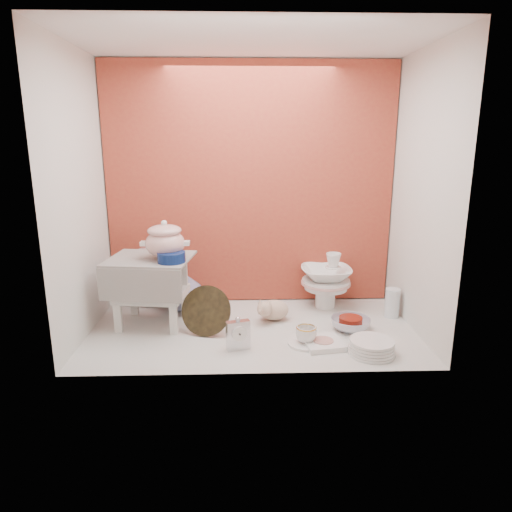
{
  "coord_description": "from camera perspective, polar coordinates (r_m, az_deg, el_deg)",
  "views": [
    {
      "loc": [
        -0.06,
        -2.39,
        1.04
      ],
      "look_at": [
        0.02,
        0.02,
        0.42
      ],
      "focal_mm": 32.2,
      "sensor_mm": 36.0,
      "label": 1
    }
  ],
  "objects": [
    {
      "name": "ground",
      "position": [
        2.61,
        -0.43,
        -9.09
      ],
      "size": [
        1.8,
        1.8,
        0.0
      ],
      "primitive_type": "plane",
      "color": "silver",
      "rests_on": "ground"
    },
    {
      "name": "niche_shell",
      "position": [
        2.58,
        -0.57,
        11.96
      ],
      "size": [
        1.86,
        1.03,
        1.53
      ],
      "color": "#A74229",
      "rests_on": "ground"
    },
    {
      "name": "step_stool",
      "position": [
        2.68,
        -12.81,
        -4.28
      ],
      "size": [
        0.5,
        0.44,
        0.39
      ],
      "primitive_type": null,
      "rotation": [
        0.0,
        0.0,
        -0.13
      ],
      "color": "silver",
      "rests_on": "ground"
    },
    {
      "name": "soup_tureen",
      "position": [
        2.56,
        -11.25,
        2.04
      ],
      "size": [
        0.32,
        0.32,
        0.22
      ],
      "primitive_type": null,
      "rotation": [
        0.0,
        0.0,
        -0.31
      ],
      "color": "white",
      "rests_on": "step_stool"
    },
    {
      "name": "cobalt_bowl",
      "position": [
        2.5,
        -10.47,
        -0.14
      ],
      "size": [
        0.18,
        0.18,
        0.06
      ],
      "primitive_type": "cylinder",
      "rotation": [
        0.0,
        0.0,
        -0.18
      ],
      "color": "#0B1E54",
      "rests_on": "step_stool"
    },
    {
      "name": "floral_platter",
      "position": [
        3.01,
        -13.86,
        -2.57
      ],
      "size": [
        0.39,
        0.19,
        0.37
      ],
      "primitive_type": null,
      "rotation": [
        0.0,
        0.0,
        -0.15
      ],
      "color": "white",
      "rests_on": "ground"
    },
    {
      "name": "blue_white_vase",
      "position": [
        2.92,
        -9.33,
        -3.79
      ],
      "size": [
        0.31,
        0.31,
        0.28
      ],
      "primitive_type": "imported",
      "rotation": [
        0.0,
        0.0,
        0.18
      ],
      "color": "white",
      "rests_on": "ground"
    },
    {
      "name": "lacquer_tray",
      "position": [
        2.52,
        -6.23,
        -6.79
      ],
      "size": [
        0.3,
        0.19,
        0.26
      ],
      "primitive_type": null,
      "rotation": [
        0.0,
        0.0,
        -0.27
      ],
      "color": "black",
      "rests_on": "ground"
    },
    {
      "name": "mantel_clock",
      "position": [
        2.35,
        -2.24,
        -9.59
      ],
      "size": [
        0.13,
        0.07,
        0.17
      ],
      "primitive_type": "cube",
      "rotation": [
        0.0,
        0.0,
        0.28
      ],
      "color": "silver",
      "rests_on": "ground"
    },
    {
      "name": "plush_pig",
      "position": [
        2.71,
        2.22,
        -6.67
      ],
      "size": [
        0.27,
        0.23,
        0.13
      ],
      "primitive_type": "ellipsoid",
      "rotation": [
        0.0,
        0.0,
        0.42
      ],
      "color": "#C7A58C",
      "rests_on": "ground"
    },
    {
      "name": "teacup_saucer",
      "position": [
        2.44,
        6.21,
        -10.69
      ],
      "size": [
        0.19,
        0.19,
        0.01
      ],
      "primitive_type": "cylinder",
      "rotation": [
        0.0,
        0.0,
        0.0
      ],
      "color": "white",
      "rests_on": "ground"
    },
    {
      "name": "gold_rim_teacup",
      "position": [
        2.42,
        6.24,
        -9.63
      ],
      "size": [
        0.13,
        0.13,
        0.09
      ],
      "primitive_type": "imported",
      "rotation": [
        0.0,
        0.0,
        -0.18
      ],
      "color": "white",
      "rests_on": "teacup_saucer"
    },
    {
      "name": "lattice_dish",
      "position": [
        2.44,
        8.33,
        -10.65
      ],
      "size": [
        0.22,
        0.22,
        0.03
      ],
      "primitive_type": "cube",
      "rotation": [
        0.0,
        0.0,
        0.16
      ],
      "color": "white",
      "rests_on": "ground"
    },
    {
      "name": "dinner_plate_stack",
      "position": [
        2.39,
        14.17,
        -10.88
      ],
      "size": [
        0.26,
        0.26,
        0.07
      ],
      "primitive_type": "cylinder",
      "rotation": [
        0.0,
        0.0,
        0.13
      ],
      "color": "white",
      "rests_on": "ground"
    },
    {
      "name": "crystal_bowl",
      "position": [
        2.64,
        11.65,
        -8.27
      ],
      "size": [
        0.26,
        0.26,
        0.07
      ],
      "primitive_type": "imported",
      "rotation": [
        0.0,
        0.0,
        -0.22
      ],
      "color": "silver",
      "rests_on": "ground"
    },
    {
      "name": "clear_glass_vase",
      "position": [
        2.87,
        16.56,
        -5.6
      ],
      "size": [
        0.09,
        0.09,
        0.17
      ],
      "primitive_type": "cylinder",
      "rotation": [
        0.0,
        0.0,
        -0.07
      ],
      "color": "silver",
      "rests_on": "ground"
    },
    {
      "name": "porcelain_tower",
      "position": [
        2.91,
        8.68,
        -3.01
      ],
      "size": [
        0.37,
        0.37,
        0.36
      ],
      "primitive_type": null,
      "rotation": [
        0.0,
        0.0,
        0.19
      ],
      "color": "white",
      "rests_on": "ground"
    }
  ]
}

